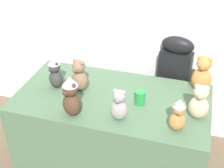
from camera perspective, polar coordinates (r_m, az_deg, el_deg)
name	(u,v)px	position (r m, az deg, el deg)	size (l,w,h in m)	color
display_table	(112,131)	(2.63, 0.00, -8.79)	(1.52, 0.81, 0.72)	#4C6B4C
instrument_case	(172,89)	(2.88, 11.18, -0.88)	(0.29, 0.16, 1.05)	black
teddy_bear_sand	(199,103)	(2.21, 16.00, -3.37)	(0.15, 0.13, 0.27)	#CCB78E
teddy_bear_cocoa	(71,97)	(2.16, -7.64, -2.38)	(0.18, 0.17, 0.32)	#4C3323
teddy_bear_caramel	(178,115)	(2.07, 12.24, -5.74)	(0.14, 0.12, 0.25)	#B27A42
teddy_bear_ginger	(202,74)	(2.52, 16.51, 1.73)	(0.18, 0.16, 0.31)	#D17F3D
teddy_bear_ash	(119,106)	(2.12, 1.34, -4.07)	(0.13, 0.11, 0.25)	gray
teddy_bear_charcoal	(55,73)	(2.50, -10.57, 2.03)	(0.16, 0.15, 0.27)	#383533
teddy_bear_mocha	(79,76)	(2.44, -6.09, 1.46)	(0.17, 0.16, 0.27)	#7F6047
party_cup_green	(140,98)	(2.31, 5.25, -2.54)	(0.08, 0.08, 0.11)	#238C3D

